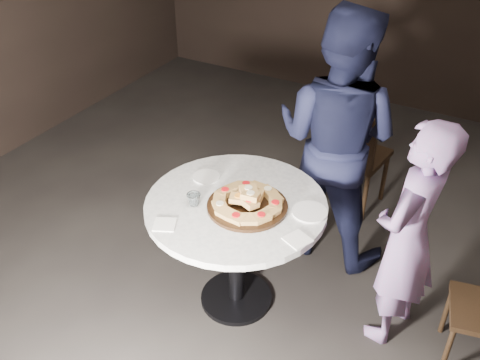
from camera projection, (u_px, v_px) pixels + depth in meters
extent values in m
plane|color=black|center=(250.00, 306.00, 3.57)|extent=(7.00, 7.00, 0.00)
cylinder|color=black|center=(236.00, 297.00, 3.61)|extent=(0.49, 0.49, 0.03)
cylinder|color=black|center=(236.00, 254.00, 3.39)|extent=(0.10, 0.10, 0.75)
cylinder|color=silver|center=(236.00, 205.00, 3.18)|extent=(1.11, 1.11, 0.04)
cylinder|color=black|center=(247.00, 206.00, 3.12)|extent=(0.62, 0.62, 0.02)
cube|color=#B38545|center=(275.00, 205.00, 3.08)|extent=(0.11, 0.12, 0.05)
cylinder|color=red|center=(275.00, 202.00, 3.06)|extent=(0.06, 0.06, 0.01)
cube|color=#B38545|center=(274.00, 198.00, 3.14)|extent=(0.13, 0.12, 0.05)
cube|color=#B38545|center=(268.00, 191.00, 3.19)|extent=(0.12, 0.11, 0.05)
cylinder|color=beige|center=(268.00, 188.00, 3.18)|extent=(0.06, 0.06, 0.01)
cube|color=#B38545|center=(258.00, 187.00, 3.23)|extent=(0.10, 0.08, 0.05)
cube|color=#B38545|center=(246.00, 186.00, 3.24)|extent=(0.12, 0.11, 0.05)
cylinder|color=red|center=(246.00, 183.00, 3.22)|extent=(0.06, 0.06, 0.01)
cube|color=#B38545|center=(234.00, 188.00, 3.22)|extent=(0.11, 0.12, 0.05)
cube|color=#B38545|center=(225.00, 192.00, 3.18)|extent=(0.10, 0.12, 0.05)
cylinder|color=red|center=(225.00, 189.00, 3.17)|extent=(0.06, 0.06, 0.01)
cube|color=#B38545|center=(220.00, 199.00, 3.13)|extent=(0.11, 0.12, 0.05)
cube|color=#B38545|center=(220.00, 206.00, 3.07)|extent=(0.13, 0.13, 0.05)
cylinder|color=beige|center=(220.00, 203.00, 3.06)|extent=(0.07, 0.07, 0.01)
cube|color=#B38545|center=(226.00, 213.00, 3.01)|extent=(0.11, 0.10, 0.05)
cube|color=#B38545|center=(236.00, 218.00, 2.98)|extent=(0.11, 0.09, 0.05)
cylinder|color=red|center=(236.00, 215.00, 2.97)|extent=(0.05, 0.05, 0.01)
cube|color=#B38545|center=(249.00, 219.00, 2.97)|extent=(0.13, 0.12, 0.05)
cube|color=#B38545|center=(261.00, 217.00, 2.98)|extent=(0.12, 0.13, 0.05)
cylinder|color=red|center=(261.00, 214.00, 2.97)|extent=(0.06, 0.06, 0.01)
cube|color=#B38545|center=(271.00, 212.00, 3.02)|extent=(0.10, 0.12, 0.05)
cube|color=#B38545|center=(256.00, 196.00, 3.09)|extent=(0.10, 0.11, 0.04)
cylinder|color=#2D6B1E|center=(256.00, 193.00, 3.08)|extent=(0.06, 0.06, 0.01)
cube|color=#B38545|center=(245.00, 192.00, 3.13)|extent=(0.08, 0.11, 0.04)
cylinder|color=beige|center=(245.00, 189.00, 3.11)|extent=(0.05, 0.05, 0.01)
cube|color=#B38545|center=(238.00, 199.00, 3.07)|extent=(0.12, 0.10, 0.04)
cylinder|color=orange|center=(238.00, 196.00, 3.06)|extent=(0.06, 0.06, 0.01)
cube|color=#B38545|center=(249.00, 203.00, 3.04)|extent=(0.12, 0.11, 0.04)
cylinder|color=red|center=(249.00, 200.00, 3.03)|extent=(0.06, 0.06, 0.01)
cube|color=#B38545|center=(251.00, 196.00, 3.04)|extent=(0.11, 0.09, 0.04)
cylinder|color=beige|center=(251.00, 193.00, 3.03)|extent=(0.05, 0.05, 0.01)
cube|color=#B38545|center=(248.00, 191.00, 3.08)|extent=(0.13, 0.12, 0.04)
cylinder|color=beige|center=(249.00, 188.00, 3.07)|extent=(0.07, 0.07, 0.01)
cylinder|color=white|center=(206.00, 177.00, 3.38)|extent=(0.23, 0.23, 0.01)
cylinder|color=white|center=(310.00, 212.00, 3.08)|extent=(0.26, 0.26, 0.01)
imported|color=silver|center=(194.00, 200.00, 3.12)|extent=(0.11, 0.11, 0.08)
cube|color=white|center=(165.00, 224.00, 2.99)|extent=(0.16, 0.16, 0.01)
cube|color=white|center=(298.00, 240.00, 2.88)|extent=(0.17, 0.17, 0.01)
cube|color=black|center=(358.00, 155.00, 4.29)|extent=(0.48, 0.48, 0.04)
cube|color=black|center=(348.00, 141.00, 4.01)|extent=(0.43, 0.10, 0.46)
cylinder|color=black|center=(384.00, 176.00, 4.45)|extent=(0.04, 0.04, 0.46)
cylinder|color=black|center=(344.00, 162.00, 4.63)|extent=(0.04, 0.04, 0.46)
cylinder|color=black|center=(365.00, 197.00, 4.20)|extent=(0.04, 0.04, 0.46)
cylinder|color=black|center=(323.00, 181.00, 4.38)|extent=(0.04, 0.04, 0.46)
cylinder|color=black|center=(447.00, 309.00, 3.28)|extent=(0.04, 0.04, 0.40)
cylinder|color=black|center=(447.00, 350.00, 3.03)|extent=(0.04, 0.04, 0.40)
imported|color=black|center=(336.00, 139.00, 3.59)|extent=(0.94, 0.76, 1.83)
imported|color=slate|center=(408.00, 237.00, 3.01)|extent=(0.45, 0.60, 1.48)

